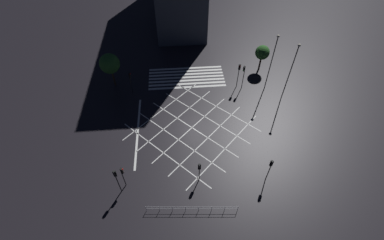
# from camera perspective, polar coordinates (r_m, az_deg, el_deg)

# --- Properties ---
(ground_plane) EXTENTS (200.00, 200.00, 0.00)m
(ground_plane) POSITION_cam_1_polar(r_m,az_deg,el_deg) (37.63, 0.00, -1.70)
(ground_plane) COLOR black
(road_markings) EXTENTS (19.98, 24.85, 0.01)m
(road_markings) POSITION_cam_1_polar(r_m,az_deg,el_deg) (42.93, -1.41, 5.88)
(road_markings) COLOR silver
(road_markings) RESTS_ON ground_plane
(traffic_light_sw_cross) EXTENTS (0.36, 0.39, 4.53)m
(traffic_light_sw_cross) POSITION_cam_1_polar(r_m,az_deg,el_deg) (42.96, 10.38, 10.59)
(traffic_light_sw_cross) COLOR black
(traffic_light_sw_cross) RESTS_ON ground_plane
(traffic_light_ne_main) EXTENTS (0.39, 0.36, 3.71)m
(traffic_light_ne_main) POSITION_cam_1_polar(r_m,az_deg,el_deg) (31.05, -15.17, -11.40)
(traffic_light_ne_main) COLOR black
(traffic_light_ne_main) RESTS_ON ground_plane
(traffic_light_nw_cross) EXTENTS (0.36, 0.39, 3.92)m
(traffic_light_nw_cross) POSITION_cam_1_polar(r_m,az_deg,el_deg) (31.67, 16.99, -9.85)
(traffic_light_nw_cross) COLOR black
(traffic_light_nw_cross) RESTS_ON ground_plane
(traffic_light_se_main) EXTENTS (0.39, 0.36, 4.08)m
(traffic_light_se_main) POSITION_cam_1_polar(r_m,az_deg,el_deg) (42.42, -13.56, 8.92)
(traffic_light_se_main) COLOR black
(traffic_light_se_main) RESTS_ON ground_plane
(traffic_light_sw_main) EXTENTS (0.39, 0.36, 4.49)m
(traffic_light_sw_main) POSITION_cam_1_polar(r_m,az_deg,el_deg) (42.84, 11.40, 10.25)
(traffic_light_sw_main) COLOR black
(traffic_light_sw_main) RESTS_ON ground_plane
(traffic_light_median_north) EXTENTS (0.36, 0.39, 3.32)m
(traffic_light_median_north) POSITION_cam_1_polar(r_m,az_deg,el_deg) (30.67, 1.64, -10.80)
(traffic_light_median_north) COLOR black
(traffic_light_median_north) RESTS_ON ground_plane
(traffic_light_ne_cross) EXTENTS (0.36, 0.39, 4.34)m
(traffic_light_ne_cross) POSITION_cam_1_polar(r_m,az_deg,el_deg) (30.44, -16.48, -12.13)
(traffic_light_ne_cross) COLOR black
(traffic_light_ne_cross) RESTS_ON ground_plane
(street_lamp_west) EXTENTS (0.42, 0.42, 9.81)m
(street_lamp_west) POSITION_cam_1_polar(r_m,az_deg,el_deg) (42.19, 17.50, 13.21)
(street_lamp_west) COLOR black
(street_lamp_west) RESTS_ON ground_plane
(street_lamp_far) EXTENTS (0.41, 0.41, 9.95)m
(street_lamp_far) POSITION_cam_1_polar(r_m,az_deg,el_deg) (40.85, 21.26, 10.80)
(street_lamp_far) COLOR black
(street_lamp_far) RESTS_ON ground_plane
(street_tree_near) EXTENTS (2.48, 2.48, 4.82)m
(street_tree_near) POSITION_cam_1_polar(r_m,az_deg,el_deg) (47.76, 15.36, 14.24)
(street_tree_near) COLOR #38281C
(street_tree_near) RESTS_ON ground_plane
(street_tree_far) EXTENTS (3.24, 3.24, 6.01)m
(street_tree_far) POSITION_cam_1_polar(r_m,az_deg,el_deg) (44.01, -17.84, 11.81)
(street_tree_far) COLOR #38281C
(street_tree_far) RESTS_ON ground_plane
(pedestrian_railing) EXTENTS (10.31, 0.90, 1.05)m
(pedestrian_railing) POSITION_cam_1_polar(r_m,az_deg,el_deg) (30.28, 0.00, -18.99)
(pedestrian_railing) COLOR #9EA0A5
(pedestrian_railing) RESTS_ON ground_plane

